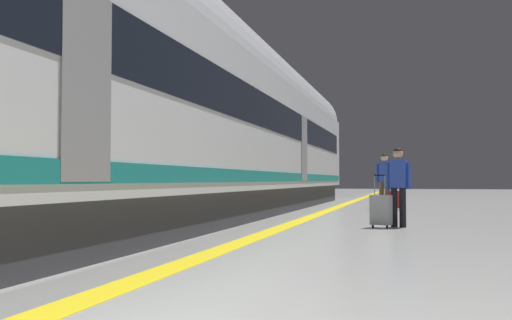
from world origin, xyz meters
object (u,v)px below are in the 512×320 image
object	(u,v)px
high_speed_train	(172,102)
suitcase_mid	(395,200)
passenger_near	(398,181)
suitcase_near	(381,210)
passenger_mid	(384,177)

from	to	relation	value
high_speed_train	suitcase_mid	world-z (taller)	high_speed_train
passenger_near	suitcase_mid	bearing A→B (deg)	92.14
suitcase_mid	passenger_near	bearing A→B (deg)	-87.86
high_speed_train	passenger_near	world-z (taller)	high_speed_train
high_speed_train	suitcase_near	world-z (taller)	high_speed_train
suitcase_near	passenger_mid	xyz separation A→B (m)	(-0.24, 6.92, 0.67)
passenger_mid	suitcase_mid	bearing A→B (deg)	-43.11
high_speed_train	suitcase_near	xyz separation A→B (m)	(4.10, 0.63, -2.16)
high_speed_train	passenger_near	distance (m)	4.78
high_speed_train	suitcase_mid	distance (m)	8.65
suitcase_near	passenger_mid	size ratio (longest dim) A/B	0.58
suitcase_mid	suitcase_near	bearing A→B (deg)	-90.70
high_speed_train	passenger_near	xyz separation A→B (m)	(4.42, 0.87, -1.60)
passenger_near	suitcase_mid	size ratio (longest dim) A/B	2.64
passenger_mid	suitcase_mid	world-z (taller)	passenger_mid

